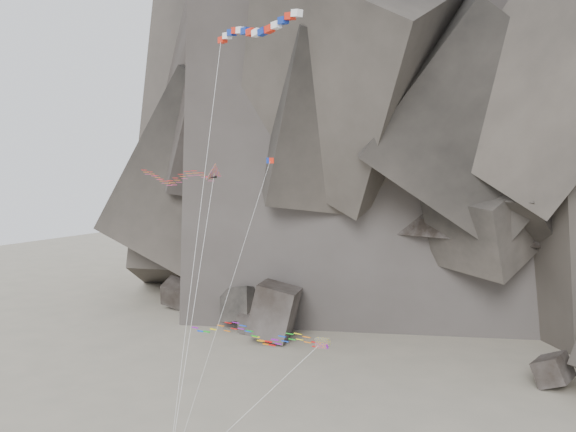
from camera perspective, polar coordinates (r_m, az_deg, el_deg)
The scene contains 6 objects.
headland at distance 113.93m, azimuth 17.07°, elevation 14.10°, with size 110.00×70.00×84.00m, color #4D463F, non-canonical shape.
boulder_field at distance 79.73m, azimuth 11.26°, elevation -10.54°, with size 82.95×18.55×9.13m.
delta_kite at distance 56.42m, azimuth -10.14°, elevation 3.51°, with size 12.24×12.05×22.17m.
banner_kite at distance 46.21m, azimuth -3.01°, elevation 15.99°, with size 9.27×8.40×31.92m.
parafoil_kite at distance 49.76m, azimuth -3.43°, elevation -10.27°, with size 13.18×8.32×9.86m.
pennant_kite at distance 45.54m, azimuth -3.26°, elevation -0.20°, with size 4.38×7.18×22.49m.
Camera 1 is at (25.23, -39.60, 23.80)m, focal length 40.00 mm.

